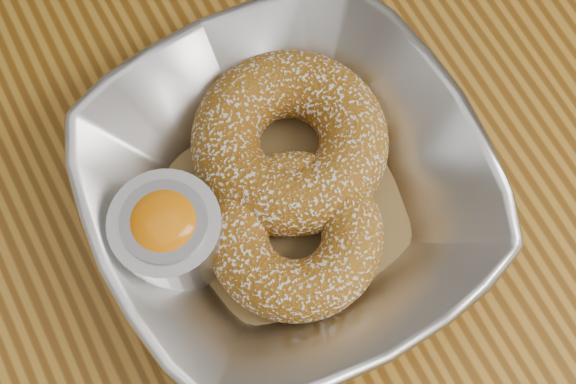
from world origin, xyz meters
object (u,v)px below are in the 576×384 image
donut_back (290,142)px  serving_bowl (288,194)px  donut_front (295,235)px  ramekin (168,234)px

donut_back → serving_bowl: bearing=-119.5°
serving_bowl → donut_back: serving_bowl is taller
donut_back → donut_front: size_ratio=1.15×
serving_bowl → ramekin: size_ratio=3.65×
serving_bowl → ramekin: ramekin is taller
donut_back → donut_front: 0.05m
serving_bowl → donut_back: (0.01, 0.03, 0.00)m
donut_front → ramekin: size_ratio=1.62×
serving_bowl → ramekin: bearing=174.0°
donut_back → ramekin: (-0.08, -0.02, 0.01)m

